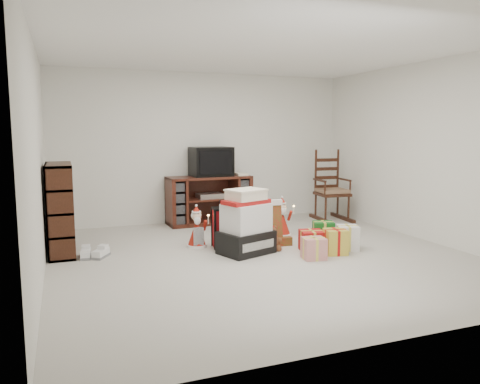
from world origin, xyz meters
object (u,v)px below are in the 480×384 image
object	(u,v)px
rocking_chair	(330,195)
gift_cluster	(329,241)
bookshelf	(60,210)
red_suitcase	(229,227)
gift_pile	(246,226)
santa_figurine	(282,221)
tv_stand	(209,200)
crt_television	(211,162)
mrs_claus_figurine	(197,231)
teddy_bear	(271,240)
sneaker_pair	(93,254)

from	to	relation	value
rocking_chair	gift_cluster	distance (m)	2.25
bookshelf	red_suitcase	distance (m)	2.15
gift_pile	santa_figurine	bearing A→B (deg)	20.81
tv_stand	gift_pile	world-z (taller)	gift_pile
crt_television	gift_cluster	bearing A→B (deg)	-72.46
gift_pile	gift_cluster	world-z (taller)	gift_pile
tv_stand	mrs_claus_figurine	world-z (taller)	tv_stand
santa_figurine	mrs_claus_figurine	distance (m)	1.36
gift_pile	mrs_claus_figurine	distance (m)	0.74
tv_stand	bookshelf	xyz separation A→B (m)	(-2.31, -1.16, 0.15)
bookshelf	santa_figurine	distance (m)	3.05
teddy_bear	crt_television	world-z (taller)	crt_television
rocking_chair	sneaker_pair	xyz separation A→B (m)	(-4.02, -1.11, -0.38)
santa_figurine	crt_television	distance (m)	1.67
gift_pile	red_suitcase	xyz separation A→B (m)	(-0.10, 0.35, -0.08)
rocking_chair	gift_cluster	xyz separation A→B (m)	(-1.18, -1.89, -0.29)
rocking_chair	gift_cluster	size ratio (longest dim) A/B	1.37
rocking_chair	sneaker_pair	size ratio (longest dim) A/B	3.31
mrs_claus_figurine	sneaker_pair	bearing A→B (deg)	-177.57
red_suitcase	gift_cluster	distance (m)	1.31
bookshelf	red_suitcase	xyz separation A→B (m)	(2.07, -0.50, -0.27)
rocking_chair	mrs_claus_figurine	world-z (taller)	rocking_chair
gift_pile	bookshelf	bearing A→B (deg)	139.15
bookshelf	mrs_claus_figurine	world-z (taller)	bookshelf
rocking_chair	gift_pile	bearing A→B (deg)	-139.37
tv_stand	red_suitcase	distance (m)	1.68
gift_pile	santa_figurine	distance (m)	1.13
teddy_bear	bookshelf	bearing A→B (deg)	161.98
crt_television	bookshelf	bearing A→B (deg)	-156.16
sneaker_pair	bookshelf	bearing A→B (deg)	149.22
tv_stand	rocking_chair	size ratio (longest dim) A/B	1.11
gift_cluster	sneaker_pair	bearing A→B (deg)	164.64
bookshelf	sneaker_pair	world-z (taller)	bookshelf
teddy_bear	mrs_claus_figurine	size ratio (longest dim) A/B	0.57
rocking_chair	sneaker_pair	bearing A→B (deg)	-159.74
tv_stand	teddy_bear	bearing A→B (deg)	-85.47
gift_pile	gift_cluster	xyz separation A→B (m)	(1.02, -0.30, -0.21)
bookshelf	gift_pile	xyz separation A→B (m)	(2.18, -0.85, -0.20)
red_suitcase	sneaker_pair	bearing A→B (deg)	-176.96
sneaker_pair	crt_television	world-z (taller)	crt_television
bookshelf	santa_figurine	size ratio (longest dim) A/B	1.97
red_suitcase	santa_figurine	size ratio (longest dim) A/B	1.09
santa_figurine	gift_cluster	size ratio (longest dim) A/B	0.63
mrs_claus_figurine	crt_television	distance (m)	1.82
bookshelf	gift_cluster	bearing A→B (deg)	-19.87
gift_cluster	bookshelf	bearing A→B (deg)	160.13
mrs_claus_figurine	sneaker_pair	size ratio (longest dim) A/B	1.47
tv_stand	santa_figurine	distance (m)	1.49
santa_figurine	gift_cluster	xyz separation A→B (m)	(0.17, -1.03, -0.08)
rocking_chair	mrs_claus_figurine	distance (m)	2.90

